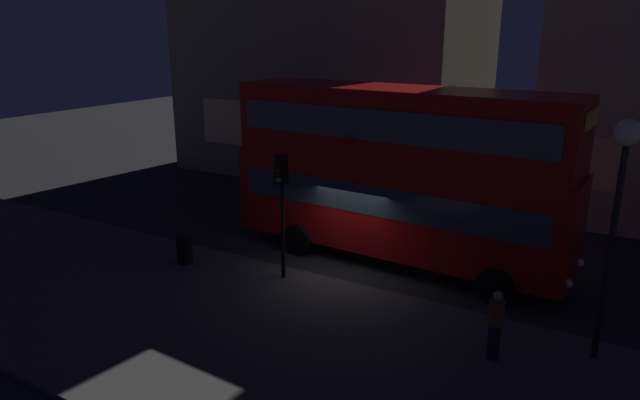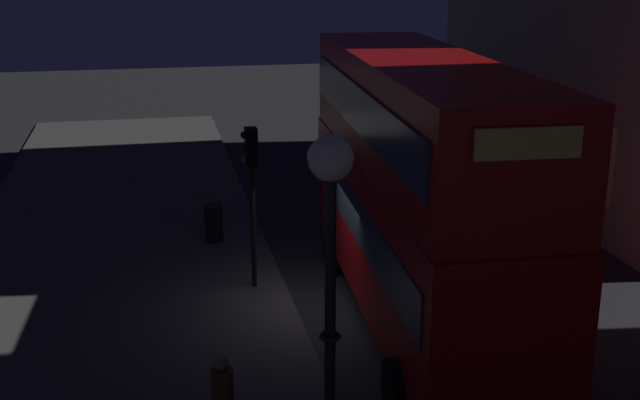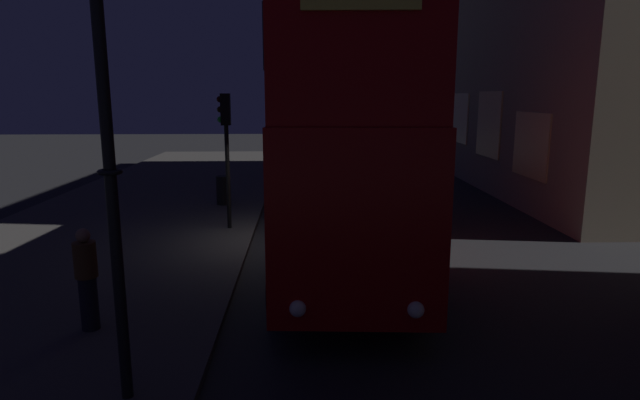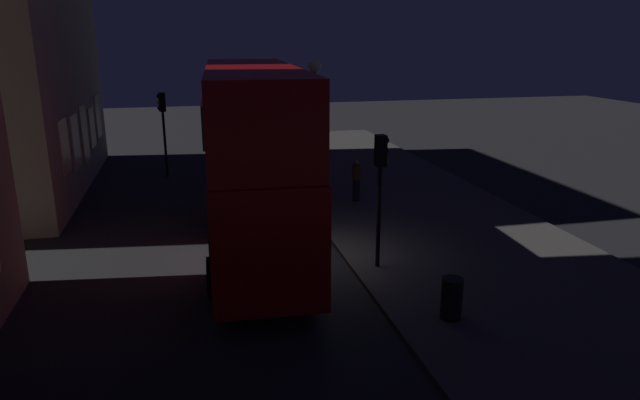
{
  "view_description": "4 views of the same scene",
  "coord_description": "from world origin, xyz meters",
  "px_view_note": "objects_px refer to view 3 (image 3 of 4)",
  "views": [
    {
      "loc": [
        7.48,
        -14.39,
        7.2
      ],
      "look_at": [
        -1.31,
        0.86,
        1.94
      ],
      "focal_mm": 31.93,
      "sensor_mm": 36.0,
      "label": 1
    },
    {
      "loc": [
        16.31,
        -3.58,
        7.57
      ],
      "look_at": [
        -0.84,
        0.06,
        2.24
      ],
      "focal_mm": 46.18,
      "sensor_mm": 36.0,
      "label": 2
    },
    {
      "loc": [
        13.17,
        0.68,
        3.8
      ],
      "look_at": [
        1.03,
        1.09,
        1.37
      ],
      "focal_mm": 29.32,
      "sensor_mm": 36.0,
      "label": 3
    },
    {
      "loc": [
        -15.38,
        3.61,
        6.37
      ],
      "look_at": [
        0.51,
        -0.16,
        1.65
      ],
      "focal_mm": 31.87,
      "sensor_mm": 36.0,
      "label": 4
    }
  ],
  "objects_px": {
    "traffic_light_near_kerb": "(226,132)",
    "litter_bin": "(224,190)",
    "double_decker_bus": "(348,126)",
    "street_lamp": "(100,52)",
    "pedestrian": "(87,278)"
  },
  "relations": [
    {
      "from": "traffic_light_near_kerb",
      "to": "litter_bin",
      "type": "height_order",
      "value": "traffic_light_near_kerb"
    },
    {
      "from": "street_lamp",
      "to": "double_decker_bus",
      "type": "bearing_deg",
      "value": 152.4
    },
    {
      "from": "traffic_light_near_kerb",
      "to": "pedestrian",
      "type": "bearing_deg",
      "value": -14.17
    },
    {
      "from": "double_decker_bus",
      "to": "traffic_light_near_kerb",
      "type": "relative_size",
      "value": 2.94
    },
    {
      "from": "double_decker_bus",
      "to": "street_lamp",
      "type": "xyz_separation_m",
      "value": [
        6.22,
        -3.25,
        1.15
      ]
    },
    {
      "from": "street_lamp",
      "to": "traffic_light_near_kerb",
      "type": "bearing_deg",
      "value": 179.31
    },
    {
      "from": "pedestrian",
      "to": "litter_bin",
      "type": "height_order",
      "value": "pedestrian"
    },
    {
      "from": "double_decker_bus",
      "to": "traffic_light_near_kerb",
      "type": "xyz_separation_m",
      "value": [
        -2.24,
        -3.15,
        -0.3
      ]
    },
    {
      "from": "traffic_light_near_kerb",
      "to": "street_lamp",
      "type": "distance_m",
      "value": 8.59
    },
    {
      "from": "traffic_light_near_kerb",
      "to": "litter_bin",
      "type": "relative_size",
      "value": 3.79
    },
    {
      "from": "double_decker_bus",
      "to": "traffic_light_near_kerb",
      "type": "height_order",
      "value": "double_decker_bus"
    },
    {
      "from": "traffic_light_near_kerb",
      "to": "litter_bin",
      "type": "distance_m",
      "value": 4.02
    },
    {
      "from": "double_decker_bus",
      "to": "street_lamp",
      "type": "relative_size",
      "value": 2.04
    },
    {
      "from": "pedestrian",
      "to": "double_decker_bus",
      "type": "bearing_deg",
      "value": -146.11
    },
    {
      "from": "street_lamp",
      "to": "pedestrian",
      "type": "distance_m",
      "value": 4.02
    }
  ]
}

